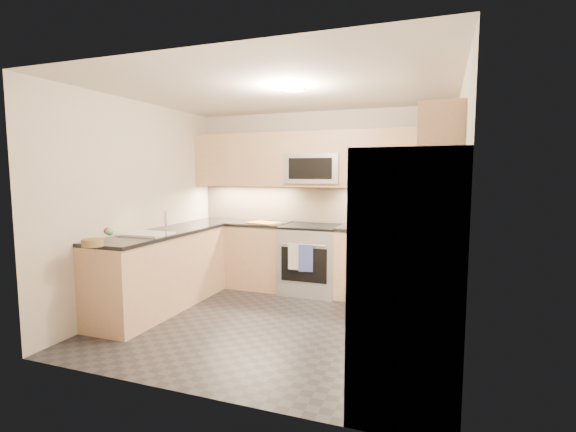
# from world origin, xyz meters

# --- Properties ---
(floor) EXTENTS (3.60, 3.20, 0.00)m
(floor) POSITION_xyz_m (0.00, 0.00, 0.00)
(floor) COLOR black
(floor) RESTS_ON ground
(ceiling) EXTENTS (3.60, 3.20, 0.02)m
(ceiling) POSITION_xyz_m (0.00, 0.00, 2.50)
(ceiling) COLOR beige
(ceiling) RESTS_ON wall_back
(wall_back) EXTENTS (3.60, 0.02, 2.50)m
(wall_back) POSITION_xyz_m (0.00, 1.60, 1.25)
(wall_back) COLOR beige
(wall_back) RESTS_ON floor
(wall_front) EXTENTS (3.60, 0.02, 2.50)m
(wall_front) POSITION_xyz_m (0.00, -1.60, 1.25)
(wall_front) COLOR beige
(wall_front) RESTS_ON floor
(wall_left) EXTENTS (0.02, 3.20, 2.50)m
(wall_left) POSITION_xyz_m (-1.80, 0.00, 1.25)
(wall_left) COLOR beige
(wall_left) RESTS_ON floor
(wall_right) EXTENTS (0.02, 3.20, 2.50)m
(wall_right) POSITION_xyz_m (1.80, 0.00, 1.25)
(wall_right) COLOR beige
(wall_right) RESTS_ON floor
(base_cab_back_left) EXTENTS (1.42, 0.60, 0.90)m
(base_cab_back_left) POSITION_xyz_m (-1.09, 1.30, 0.45)
(base_cab_back_left) COLOR tan
(base_cab_back_left) RESTS_ON floor
(base_cab_back_right) EXTENTS (1.42, 0.60, 0.90)m
(base_cab_back_right) POSITION_xyz_m (1.09, 1.30, 0.45)
(base_cab_back_right) COLOR tan
(base_cab_back_right) RESTS_ON floor
(base_cab_right) EXTENTS (0.60, 1.70, 0.90)m
(base_cab_right) POSITION_xyz_m (1.50, 0.15, 0.45)
(base_cab_right) COLOR tan
(base_cab_right) RESTS_ON floor
(base_cab_peninsula) EXTENTS (0.60, 2.00, 0.90)m
(base_cab_peninsula) POSITION_xyz_m (-1.50, 0.00, 0.45)
(base_cab_peninsula) COLOR tan
(base_cab_peninsula) RESTS_ON floor
(countertop_back_left) EXTENTS (1.42, 0.63, 0.04)m
(countertop_back_left) POSITION_xyz_m (-1.09, 1.30, 0.92)
(countertop_back_left) COLOR black
(countertop_back_left) RESTS_ON base_cab_back_left
(countertop_back_right) EXTENTS (1.42, 0.63, 0.04)m
(countertop_back_right) POSITION_xyz_m (1.09, 1.30, 0.92)
(countertop_back_right) COLOR black
(countertop_back_right) RESTS_ON base_cab_back_right
(countertop_right) EXTENTS (0.63, 1.70, 0.04)m
(countertop_right) POSITION_xyz_m (1.50, 0.15, 0.92)
(countertop_right) COLOR black
(countertop_right) RESTS_ON base_cab_right
(countertop_peninsula) EXTENTS (0.63, 2.00, 0.04)m
(countertop_peninsula) POSITION_xyz_m (-1.50, 0.00, 0.92)
(countertop_peninsula) COLOR black
(countertop_peninsula) RESTS_ON base_cab_peninsula
(upper_cab_back) EXTENTS (3.60, 0.35, 0.75)m
(upper_cab_back) POSITION_xyz_m (0.00, 1.43, 1.83)
(upper_cab_back) COLOR tan
(upper_cab_back) RESTS_ON wall_back
(upper_cab_right) EXTENTS (0.35, 1.95, 0.75)m
(upper_cab_right) POSITION_xyz_m (1.62, 0.28, 1.83)
(upper_cab_right) COLOR tan
(upper_cab_right) RESTS_ON wall_right
(backsplash_back) EXTENTS (3.60, 0.01, 0.51)m
(backsplash_back) POSITION_xyz_m (0.00, 1.60, 1.20)
(backsplash_back) COLOR tan
(backsplash_back) RESTS_ON wall_back
(backsplash_right) EXTENTS (0.01, 2.30, 0.51)m
(backsplash_right) POSITION_xyz_m (1.80, 0.45, 1.20)
(backsplash_right) COLOR tan
(backsplash_right) RESTS_ON wall_right
(gas_range) EXTENTS (0.76, 0.65, 0.91)m
(gas_range) POSITION_xyz_m (0.00, 1.28, 0.46)
(gas_range) COLOR #A5A8AD
(gas_range) RESTS_ON floor
(range_cooktop) EXTENTS (0.76, 0.65, 0.03)m
(range_cooktop) POSITION_xyz_m (0.00, 1.28, 0.92)
(range_cooktop) COLOR black
(range_cooktop) RESTS_ON gas_range
(oven_door_glass) EXTENTS (0.62, 0.02, 0.45)m
(oven_door_glass) POSITION_xyz_m (0.00, 0.95, 0.45)
(oven_door_glass) COLOR black
(oven_door_glass) RESTS_ON gas_range
(oven_handle) EXTENTS (0.60, 0.02, 0.02)m
(oven_handle) POSITION_xyz_m (0.00, 0.93, 0.72)
(oven_handle) COLOR #B2B5BA
(oven_handle) RESTS_ON gas_range
(microwave) EXTENTS (0.76, 0.40, 0.40)m
(microwave) POSITION_xyz_m (0.00, 1.40, 1.70)
(microwave) COLOR #A6AAAE
(microwave) RESTS_ON upper_cab_back
(microwave_door) EXTENTS (0.60, 0.01, 0.28)m
(microwave_door) POSITION_xyz_m (0.00, 1.20, 1.70)
(microwave_door) COLOR black
(microwave_door) RESTS_ON microwave
(refrigerator) EXTENTS (0.70, 0.90, 1.80)m
(refrigerator) POSITION_xyz_m (1.45, -1.15, 0.90)
(refrigerator) COLOR #AAACB2
(refrigerator) RESTS_ON floor
(fridge_handle_left) EXTENTS (0.02, 0.02, 1.20)m
(fridge_handle_left) POSITION_xyz_m (1.08, -1.33, 0.95)
(fridge_handle_left) COLOR #B2B5BA
(fridge_handle_left) RESTS_ON refrigerator
(fridge_handle_right) EXTENTS (0.02, 0.02, 1.20)m
(fridge_handle_right) POSITION_xyz_m (1.08, -0.97, 0.95)
(fridge_handle_right) COLOR #B2B5BA
(fridge_handle_right) RESTS_ON refrigerator
(sink_basin) EXTENTS (0.52, 0.38, 0.16)m
(sink_basin) POSITION_xyz_m (-1.50, -0.25, 0.88)
(sink_basin) COLOR white
(sink_basin) RESTS_ON base_cab_peninsula
(faucet) EXTENTS (0.03, 0.03, 0.28)m
(faucet) POSITION_xyz_m (-1.24, -0.25, 1.08)
(faucet) COLOR silver
(faucet) RESTS_ON countertop_peninsula
(utensil_bowl) EXTENTS (0.29, 0.29, 0.16)m
(utensil_bowl) POSITION_xyz_m (1.33, 1.18, 1.02)
(utensil_bowl) COLOR green
(utensil_bowl) RESTS_ON countertop_back_right
(cutting_board) EXTENTS (0.49, 0.41, 0.01)m
(cutting_board) POSITION_xyz_m (-0.67, 1.21, 0.95)
(cutting_board) COLOR #BF7212
(cutting_board) RESTS_ON countertop_back_left
(fruit_basket) EXTENTS (0.25, 0.25, 0.07)m
(fruit_basket) POSITION_xyz_m (-1.49, -1.05, 0.98)
(fruit_basket) COLOR olive
(fruit_basket) RESTS_ON countertop_peninsula
(fruit_apple) EXTENTS (0.08, 0.08, 0.08)m
(fruit_apple) POSITION_xyz_m (-1.53, -0.81, 1.05)
(fruit_apple) COLOR maroon
(fruit_apple) RESTS_ON fruit_basket
(fruit_pear) EXTENTS (0.08, 0.08, 0.08)m
(fruit_pear) POSITION_xyz_m (-1.47, -0.85, 1.05)
(fruit_pear) COLOR #45A24E
(fruit_pear) RESTS_ON fruit_basket
(dish_towel_check) EXTENTS (0.17, 0.02, 0.32)m
(dish_towel_check) POSITION_xyz_m (-0.12, 0.91, 0.55)
(dish_towel_check) COLOR white
(dish_towel_check) RESTS_ON oven_handle
(dish_towel_blue) EXTENTS (0.19, 0.05, 0.35)m
(dish_towel_blue) POSITION_xyz_m (0.04, 0.91, 0.55)
(dish_towel_blue) COLOR #354492
(dish_towel_blue) RESTS_ON oven_handle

